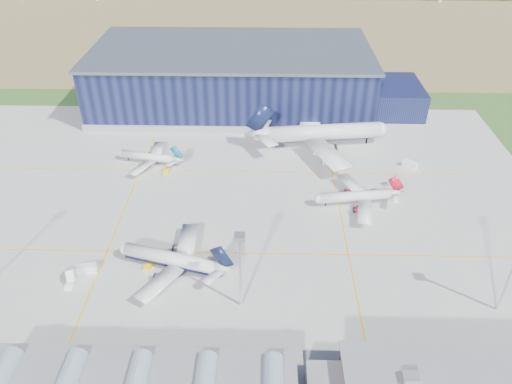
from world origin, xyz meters
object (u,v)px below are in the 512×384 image
object	(u,v)px
gse_tug_b	(149,266)
airstair	(71,277)
hangar	(238,80)
gse_cart_b	(318,153)
airliner_regional	(147,153)
car_b	(460,367)
gse_tug_c	(166,171)
light_mast_center	(240,260)
gse_van_a	(87,269)
airliner_widebody	(324,125)
airliner_red	(355,192)
gse_van_b	(410,165)
gse_van_c	(510,358)
airliner_navy	(170,253)
car_a	(191,361)

from	to	relation	value
gse_tug_b	airstair	world-z (taller)	airstair
hangar	gse_cart_b	xyz separation A→B (m)	(33.12, -46.54, -10.91)
airliner_regional	gse_tug_b	world-z (taller)	airliner_regional
car_b	gse_tug_c	bearing A→B (deg)	20.01
light_mast_center	gse_tug_c	world-z (taller)	light_mast_center
gse_van_a	car_b	bearing A→B (deg)	-119.93
airliner_widebody	airstair	xyz separation A→B (m)	(-74.19, -77.50, -7.68)
airliner_red	airliner_widebody	world-z (taller)	airliner_widebody
light_mast_center	airstair	distance (m)	48.68
gse_van_a	gse_van_b	xyz separation A→B (m)	(102.00, 58.02, 0.08)
airliner_regional	gse_van_c	world-z (taller)	airliner_regional
airliner_navy	car_b	size ratio (longest dim) A/B	9.27
hangar	airliner_red	world-z (taller)	hangar
gse_van_c	car_a	distance (m)	72.14
airliner_widebody	car_a	world-z (taller)	airliner_widebody
light_mast_center	gse_tug_b	bearing A→B (deg)	153.38
airliner_regional	airstair	world-z (taller)	airliner_regional
airstair	gse_tug_c	bearing A→B (deg)	55.24
gse_cart_b	gse_van_c	xyz separation A→B (m)	(35.67, -94.27, 0.63)
airliner_navy	gse_tug_b	size ratio (longest dim) A/B	12.00
airliner_navy	gse_van_b	bearing A→B (deg)	-128.90
car_a	car_b	xyz separation A→B (m)	(60.46, 0.00, -0.04)
airliner_navy	gse_cart_b	world-z (taller)	airliner_navy
car_a	airliner_navy	bearing A→B (deg)	8.37
light_mast_center	gse_van_b	distance (m)	91.96
airliner_regional	gse_van_c	distance (m)	131.62
gse_tug_c	car_a	world-z (taller)	gse_tug_c
hangar	gse_van_b	size ratio (longest dim) A/B	27.21
gse_van_b	light_mast_center	bearing A→B (deg)	-179.44
hangar	airliner_regional	xyz separation A→B (m)	(-30.80, -54.80, -7.28)
airliner_navy	gse_van_a	world-z (taller)	airliner_navy
hangar	gse_tug_b	xyz separation A→B (m)	(-19.26, -111.55, -10.99)
airliner_regional	gse_cart_b	distance (m)	64.56
airliner_widebody	airstair	distance (m)	107.56
airliner_red	gse_cart_b	bearing A→B (deg)	-82.37
airliner_red	airliner_regional	world-z (taller)	airliner_red
hangar	airliner_red	size ratio (longest dim) A/B	4.76
gse_van_b	gse_cart_b	xyz separation A→B (m)	(-32.89, 9.03, -0.51)
airliner_navy	airstair	bearing A→B (deg)	28.15
airliner_regional	airliner_red	bearing A→B (deg)	173.63
airliner_navy	hangar	bearing A→B (deg)	-80.86
hangar	car_b	bearing A→B (deg)	-68.19
gse_van_a	gse_cart_b	size ratio (longest dim) A/B	1.61
light_mast_center	gse_tug_b	distance (m)	33.09
gse_van_c	car_b	distance (m)	11.84
light_mast_center	gse_van_c	world-z (taller)	light_mast_center
airliner_red	airliner_regional	distance (m)	77.11
light_mast_center	airstair	bearing A→B (deg)	170.75
gse_van_c	car_a	size ratio (longest dim) A/B	1.46
gse_van_b	gse_van_c	size ratio (longest dim) A/B	0.95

